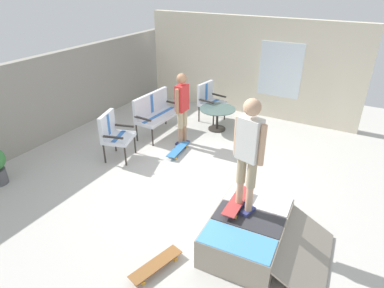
{
  "coord_description": "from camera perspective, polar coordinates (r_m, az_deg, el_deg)",
  "views": [
    {
      "loc": [
        -4.76,
        -2.52,
        3.59
      ],
      "look_at": [
        0.06,
        0.18,
        0.7
      ],
      "focal_mm": 30.79,
      "sensor_mm": 36.0,
      "label": 1
    }
  ],
  "objects": [
    {
      "name": "person_watching",
      "position": [
        7.36,
        -1.73,
        6.84
      ],
      "size": [
        0.48,
        0.24,
        1.69
      ],
      "color": "navy",
      "rests_on": "ground_plane"
    },
    {
      "name": "patio_table",
      "position": [
        8.35,
        4.41,
        5.09
      ],
      "size": [
        0.9,
        0.9,
        0.57
      ],
      "color": "#2D2823",
      "rests_on": "ground_plane"
    },
    {
      "name": "person_skater",
      "position": [
        4.43,
        9.76,
        -0.96
      ],
      "size": [
        0.3,
        0.47,
        1.72
      ],
      "color": "navy",
      "rests_on": "skate_ramp"
    },
    {
      "name": "back_wall_cinderblock",
      "position": [
        8.49,
        -23.55,
        7.37
      ],
      "size": [
        9.0,
        0.2,
        1.96
      ],
      "color": "gray",
      "rests_on": "ground_plane"
    },
    {
      "name": "patio_chair_near_house",
      "position": [
        8.86,
        2.94,
        7.92
      ],
      "size": [
        0.69,
        0.64,
        1.02
      ],
      "color": "#2D2823",
      "rests_on": "ground_plane"
    },
    {
      "name": "patio_chair_by_wall",
      "position": [
        7.12,
        -13.49,
        2.06
      ],
      "size": [
        0.75,
        0.71,
        1.02
      ],
      "color": "#2D2823",
      "rests_on": "ground_plane"
    },
    {
      "name": "patio_bench",
      "position": [
        8.09,
        -6.42,
        5.84
      ],
      "size": [
        1.27,
        0.6,
        1.02
      ],
      "color": "#2D2823",
      "rests_on": "ground_plane"
    },
    {
      "name": "ground_plane",
      "position": [
        6.5,
        1.13,
        -6.46
      ],
      "size": [
        12.0,
        12.0,
        0.1
      ],
      "primitive_type": "cube",
      "color": "beige"
    },
    {
      "name": "house_facade",
      "position": [
        9.36,
        9.86,
        13.06
      ],
      "size": [
        0.23,
        6.0,
        2.61
      ],
      "color": "beige",
      "rests_on": "ground_plane"
    },
    {
      "name": "skateboard_spare",
      "position": [
        4.76,
        -6.25,
        -20.02
      ],
      "size": [
        0.82,
        0.41,
        0.1
      ],
      "color": "brown",
      "rests_on": "ground_plane"
    },
    {
      "name": "skateboard_by_bench",
      "position": [
        7.34,
        -2.44,
        -0.94
      ],
      "size": [
        0.82,
        0.28,
        0.1
      ],
      "color": "#3372B2",
      "rests_on": "ground_plane"
    },
    {
      "name": "skate_ramp",
      "position": [
        5.01,
        9.91,
        -14.79
      ],
      "size": [
        1.55,
        1.74,
        0.5
      ],
      "color": "gray",
      "rests_on": "ground_plane"
    },
    {
      "name": "skateboard_on_ramp",
      "position": [
        4.99,
        7.83,
        -9.77
      ],
      "size": [
        0.81,
        0.23,
        0.1
      ],
      "color": "#B23838",
      "rests_on": "skate_ramp"
    }
  ]
}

